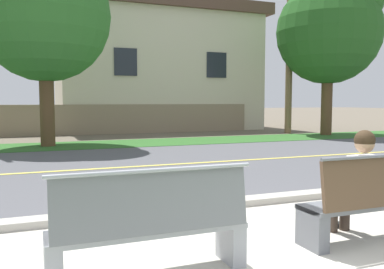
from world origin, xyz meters
TOP-DOWN VIEW (x-y plane):
  - ground_plane at (0.00, 8.00)m, footprint 140.00×140.00m
  - sidewalk_pavement at (0.00, 0.40)m, footprint 44.00×3.60m
  - curb_edge at (0.00, 2.35)m, footprint 44.00×0.30m
  - street_asphalt at (0.00, 6.50)m, footprint 52.00×8.00m
  - road_centre_line at (0.00, 6.50)m, footprint 48.00×0.14m
  - far_verge_grass at (0.00, 11.89)m, footprint 48.00×2.80m
  - bench_left at (-1.30, 0.39)m, footprint 1.77×0.48m
  - bench_right at (1.30, 0.39)m, footprint 1.77×0.48m
  - seated_person_white at (1.16, 0.56)m, footprint 0.52×0.68m
  - shade_tree_left at (-1.59, 11.90)m, footprint 4.43×4.43m
  - shade_tree_centre at (10.56, 12.27)m, footprint 4.67×4.67m
  - garden_wall at (1.85, 16.57)m, footprint 13.00×0.36m
  - house_across_street at (4.39, 19.77)m, footprint 11.42×6.91m

SIDE VIEW (x-z plane):
  - ground_plane at x=0.00m, z-range 0.00..0.00m
  - street_asphalt at x=0.00m, z-range 0.00..0.01m
  - sidewalk_pavement at x=0.00m, z-range 0.00..0.01m
  - far_verge_grass at x=0.00m, z-range 0.00..0.02m
  - road_centre_line at x=0.00m, z-range 0.01..0.01m
  - curb_edge at x=0.00m, z-range 0.00..0.11m
  - bench_left at x=-1.30m, z-range -0.05..0.96m
  - bench_right at x=1.30m, z-range -0.05..0.96m
  - seated_person_white at x=1.16m, z-range 0.05..1.30m
  - garden_wall at x=1.85m, z-range 0.00..1.40m
  - house_across_street at x=4.39m, z-range 0.04..6.86m
  - shade_tree_left at x=-1.59m, z-range 1.10..8.41m
  - shade_tree_centre at x=10.56m, z-range 1.16..8.87m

